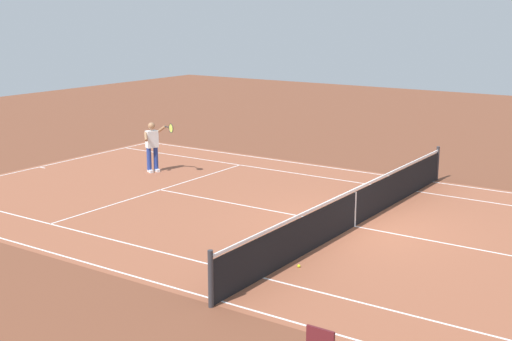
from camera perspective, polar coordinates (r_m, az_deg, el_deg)
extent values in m
plane|color=brown|center=(17.43, 8.08, -4.56)|extent=(60.00, 60.00, 0.00)
cube|color=#935138|center=(17.43, 8.08, -4.56)|extent=(24.20, 11.40, 0.00)
cube|color=white|center=(24.84, -17.36, 0.28)|extent=(0.05, 11.00, 0.01)
cube|color=white|center=(22.34, 14.32, -0.91)|extent=(23.80, 0.05, 0.01)
cube|color=white|center=(13.01, -2.88, -10.67)|extent=(23.80, 0.05, 0.01)
cube|color=white|center=(21.07, 13.02, -1.67)|extent=(23.80, 0.05, 0.01)
cube|color=white|center=(14.05, 0.56, -8.79)|extent=(23.80, 0.05, 0.01)
cube|color=white|center=(20.90, -7.86, -1.57)|extent=(0.05, 8.22, 0.01)
cube|color=white|center=(17.43, 8.08, -4.55)|extent=(12.80, 0.05, 0.01)
cube|color=white|center=(24.72, -17.14, 0.24)|extent=(0.30, 0.05, 0.01)
cylinder|color=#2D2D33|center=(22.49, 14.66, 0.57)|extent=(0.10, 0.10, 1.08)
cylinder|color=#2D2D33|center=(12.58, -3.74, -8.88)|extent=(0.10, 0.10, 1.08)
cube|color=black|center=(17.30, 8.12, -3.17)|extent=(0.02, 11.60, 0.88)
cube|color=white|center=(17.17, 8.18, -1.53)|extent=(0.04, 11.60, 0.06)
cube|color=white|center=(17.30, 8.12, -3.17)|extent=(0.04, 0.06, 0.88)
cylinder|color=navy|center=(23.15, -8.77, 0.96)|extent=(0.15, 0.15, 0.74)
cube|color=white|center=(23.19, -8.68, -0.04)|extent=(0.30, 0.21, 0.09)
cylinder|color=navy|center=(23.24, -8.23, 1.03)|extent=(0.15, 0.15, 0.74)
cube|color=white|center=(23.28, -8.14, 0.03)|extent=(0.30, 0.21, 0.09)
cube|color=white|center=(23.07, -8.55, 2.57)|extent=(0.37, 0.44, 0.56)
sphere|color=#9E704C|center=(23.00, -8.59, 3.64)|extent=(0.23, 0.23, 0.23)
cylinder|color=#9E704C|center=(22.78, -9.03, 2.76)|extent=(0.36, 0.34, 0.26)
cylinder|color=#9E704C|center=(22.97, -7.76, 3.39)|extent=(0.42, 0.13, 0.30)
cylinder|color=#232326|center=(22.69, -7.31, 3.57)|extent=(0.27, 0.15, 0.04)
torus|color=#232326|center=(22.43, -7.00, 3.46)|extent=(0.30, 0.15, 0.31)
cylinder|color=#C6D84C|center=(22.43, -7.00, 3.46)|extent=(0.25, 0.12, 0.27)
sphere|color=#CCE01E|center=(14.61, 3.54, -7.83)|extent=(0.07, 0.07, 0.07)
cube|color=#56191E|center=(10.09, 5.30, -13.81)|extent=(0.44, 0.04, 0.40)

